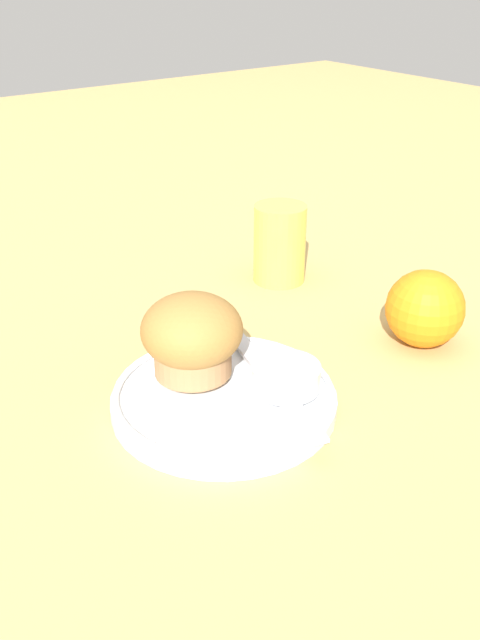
{
  "coord_description": "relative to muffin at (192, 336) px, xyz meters",
  "views": [
    {
      "loc": [
        0.43,
        -0.29,
        0.35
      ],
      "look_at": [
        -0.03,
        0.05,
        0.06
      ],
      "focal_mm": 40.0,
      "sensor_mm": 36.0,
      "label": 1
    }
  ],
  "objects": [
    {
      "name": "orange_fruit",
      "position": [
        0.06,
        0.23,
        -0.02
      ],
      "size": [
        0.08,
        0.08,
        0.08
      ],
      "color": "orange",
      "rests_on": "ground_plane"
    },
    {
      "name": "muffin",
      "position": [
        0.0,
        0.0,
        0.0
      ],
      "size": [
        0.09,
        0.09,
        0.07
      ],
      "color": "#9E7047",
      "rests_on": "plate"
    },
    {
      "name": "juice_glass",
      "position": [
        -0.14,
        0.21,
        -0.01
      ],
      "size": [
        0.06,
        0.06,
        0.09
      ],
      "color": "#EAD14C",
      "rests_on": "ground_plane"
    },
    {
      "name": "cream_ramekin",
      "position": [
        0.07,
        0.05,
        -0.02
      ],
      "size": [
        0.06,
        0.06,
        0.02
      ],
      "color": "silver",
      "rests_on": "plate"
    },
    {
      "name": "berry_pair",
      "position": [
        0.04,
        0.06,
        -0.03
      ],
      "size": [
        0.03,
        0.01,
        0.01
      ],
      "color": "maroon",
      "rests_on": "plate"
    },
    {
      "name": "plate",
      "position": [
        0.04,
        0.01,
        -0.05
      ],
      "size": [
        0.19,
        0.19,
        0.02
      ],
      "color": "white",
      "rests_on": "ground_plane"
    },
    {
      "name": "ground_plane",
      "position": [
        0.02,
        0.01,
        -0.06
      ],
      "size": [
        3.0,
        3.0,
        0.0
      ],
      "primitive_type": "plane",
      "color": "tan"
    },
    {
      "name": "butter_knife",
      "position": [
        0.05,
        0.05,
        -0.03
      ],
      "size": [
        0.19,
        0.07,
        0.0
      ],
      "rotation": [
        0.0,
        0.0,
        -0.26
      ],
      "color": "#B7B7BC",
      "rests_on": "plate"
    }
  ]
}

